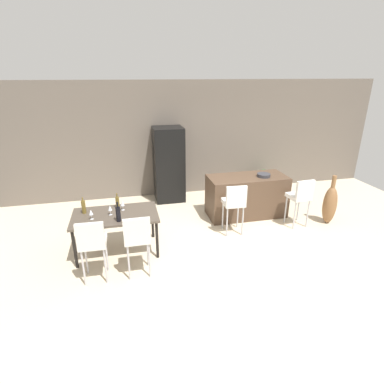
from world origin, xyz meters
The scene contains 18 objects.
ground_plane centered at (0.00, 0.00, 0.00)m, with size 10.00×10.00×0.00m, color beige.
back_wall centered at (0.00, 2.70, 1.45)m, with size 10.00×0.12×2.90m, color #665B51.
kitchen_island centered at (0.70, 0.93, 0.46)m, with size 1.73×0.77×0.92m, color #4C3828.
bar_chair_left centered at (0.12, 0.17, 0.70)m, with size 0.42×0.42×1.05m.
bar_chair_middle centered at (1.56, 0.17, 0.70)m, with size 0.43×0.43×1.05m.
dining_table centered at (-2.15, 0.00, 0.68)m, with size 1.47×0.87×0.74m.
dining_chair_near centered at (-2.48, -0.79, 0.70)m, with size 0.41×0.41×1.05m.
dining_chair_far centered at (-1.82, -0.79, 0.70)m, with size 0.40×0.40×1.05m.
wine_bottle_left centered at (-2.10, 0.27, 0.85)m, with size 0.07×0.07×0.28m.
wine_bottle_end centered at (-2.67, 0.17, 0.86)m, with size 0.07×0.07×0.30m.
wine_bottle_near centered at (-2.08, -0.29, 0.87)m, with size 0.08×0.08×0.35m.
wine_glass_middle centered at (-2.01, 0.16, 0.86)m, with size 0.07×0.07×0.17m.
wine_glass_right centered at (-2.53, -0.11, 0.86)m, with size 0.07×0.07×0.17m.
wine_glass_far centered at (-2.22, 0.00, 0.86)m, with size 0.07×0.07×0.17m.
refrigerator centered at (-0.84, 2.26, 0.92)m, with size 0.72×0.68×1.84m, color black.
fruit_bowl centered at (1.04, 0.84, 0.96)m, with size 0.29×0.29×0.07m, color #333338.
floor_vase centered at (2.28, 0.15, 0.43)m, with size 0.28×0.28×1.07m.
potted_plant centered at (1.76, 2.25, 0.36)m, with size 0.41×0.41×0.61m.
Camera 1 is at (-1.92, -5.01, 3.03)m, focal length 28.63 mm.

